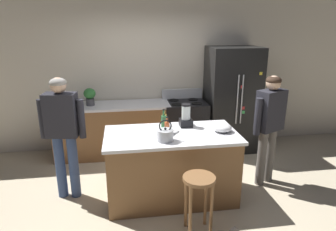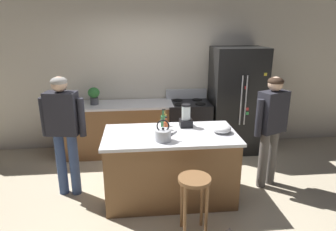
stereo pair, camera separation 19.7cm
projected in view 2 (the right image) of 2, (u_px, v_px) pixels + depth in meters
The scene contains 16 objects.
ground_plane at pixel (170, 196), 4.14m from camera, with size 14.00×14.00×0.00m, color beige.
back_wall at pixel (159, 75), 5.59m from camera, with size 8.00×0.10×2.70m, color beige.
kitchen_island at pixel (170, 166), 4.00m from camera, with size 1.72×0.89×0.93m.
back_counter_run at pixel (117, 129), 5.40m from camera, with size 2.00×0.64×0.93m.
refrigerator at pixel (236, 101), 5.41m from camera, with size 0.90×0.73×1.89m.
stove_range at pixel (188, 126), 5.49m from camera, with size 0.76×0.65×1.11m.
person_by_island_left at pixel (64, 126), 3.93m from camera, with size 0.60×0.28×1.65m.
person_by_sink_right at pixel (271, 122), 4.16m from camera, with size 0.57×0.37×1.61m.
bar_stool at pixel (194, 191), 3.27m from camera, with size 0.36×0.36×0.70m.
potted_plant at pixel (94, 95), 5.17m from camera, with size 0.20×0.20×0.30m.
blender_appliance at pixel (186, 117), 4.09m from camera, with size 0.17×0.17×0.31m.
bottle_vinegar at pixel (165, 119), 4.14m from camera, with size 0.06×0.06×0.24m.
bottle_cooking_sauce at pixel (166, 127), 3.88m from camera, with size 0.06×0.06×0.22m.
bottle_olive_oil at pixel (163, 122), 4.00m from camera, with size 0.07×0.07×0.28m.
mixing_bowl at pixel (222, 128), 3.88m from camera, with size 0.25×0.25×0.11m, color white.
tea_kettle at pixel (163, 135), 3.61m from camera, with size 0.28×0.20×0.27m.
Camera 2 is at (-0.39, -3.59, 2.31)m, focal length 32.07 mm.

